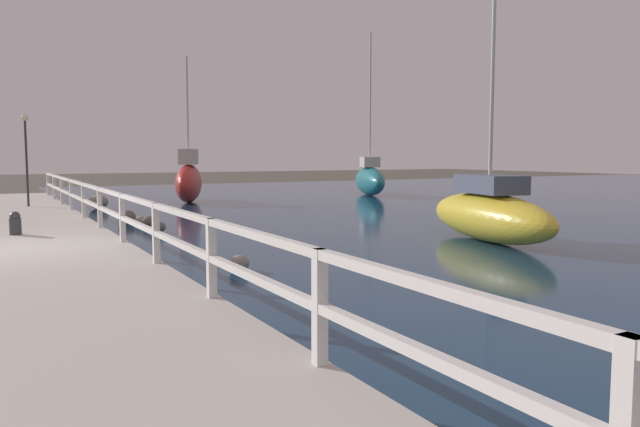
% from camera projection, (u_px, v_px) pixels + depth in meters
% --- Properties ---
extents(ground_plane, '(120.00, 120.00, 0.00)m').
position_uv_depth(ground_plane, '(1.00, 267.00, 11.13)').
color(ground_plane, '#4C473D').
extents(dock_walkway, '(4.45, 36.00, 0.32)m').
position_uv_depth(dock_walkway, '(1.00, 258.00, 11.12)').
color(dock_walkway, beige).
rests_on(dock_walkway, ground).
extents(railing, '(0.10, 32.50, 0.94)m').
position_uv_depth(railing, '(122.00, 209.00, 12.05)').
color(railing, white).
rests_on(railing, dock_walkway).
extents(boulder_upstream, '(0.70, 0.63, 0.53)m').
position_uv_depth(boulder_upstream, '(98.00, 202.00, 23.21)').
color(boulder_upstream, gray).
rests_on(boulder_upstream, ground).
extents(boulder_water_edge, '(0.38, 0.34, 0.29)m').
position_uv_depth(boulder_water_edge, '(142.00, 221.00, 17.72)').
color(boulder_water_edge, gray).
rests_on(boulder_water_edge, ground).
extents(boulder_mid_strip, '(0.39, 0.35, 0.29)m').
position_uv_depth(boulder_mid_strip, '(158.00, 227.00, 16.09)').
color(boulder_mid_strip, '#666056').
rests_on(boulder_mid_strip, ground).
extents(boulder_far_strip, '(0.52, 0.47, 0.39)m').
position_uv_depth(boulder_far_strip, '(127.00, 217.00, 18.35)').
color(boulder_far_strip, '#666056').
rests_on(boulder_far_strip, ground).
extents(boulder_downstream, '(0.45, 0.40, 0.33)m').
position_uv_depth(boulder_downstream, '(150.00, 221.00, 17.34)').
color(boulder_downstream, '#666056').
rests_on(boulder_downstream, ground).
extents(boulder_near_dock, '(0.38, 0.34, 0.28)m').
position_uv_depth(boulder_near_dock, '(239.00, 263.00, 10.72)').
color(boulder_near_dock, gray).
rests_on(boulder_near_dock, ground).
extents(mooring_bollard, '(0.24, 0.24, 0.50)m').
position_uv_depth(mooring_bollard, '(15.00, 223.00, 13.15)').
color(mooring_bollard, '#333338').
rests_on(mooring_bollard, dock_walkway).
extents(dock_lamp, '(0.21, 0.21, 3.00)m').
position_uv_depth(dock_lamp, '(26.00, 144.00, 20.31)').
color(dock_lamp, '#2D2D33').
rests_on(dock_lamp, dock_walkway).
extents(sailboat_teal, '(3.19, 5.54, 8.01)m').
position_uv_depth(sailboat_teal, '(370.00, 179.00, 31.32)').
color(sailboat_teal, '#1E707A').
rests_on(sailboat_teal, water_surface).
extents(sailboat_red, '(2.65, 4.54, 6.10)m').
position_uv_depth(sailboat_red, '(189.00, 181.00, 26.40)').
color(sailboat_red, red).
rests_on(sailboat_red, water_surface).
extents(sailboat_yellow, '(2.40, 5.10, 7.74)m').
position_uv_depth(sailboat_yellow, '(489.00, 213.00, 14.45)').
color(sailboat_yellow, gold).
rests_on(sailboat_yellow, water_surface).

